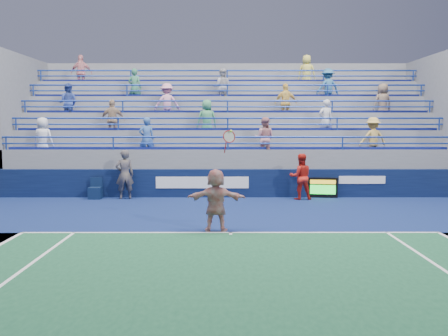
{
  "coord_description": "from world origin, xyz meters",
  "views": [
    {
      "loc": [
        -0.2,
        -12.85,
        2.84
      ],
      "look_at": [
        -0.17,
        2.5,
        1.5
      ],
      "focal_mm": 40.0,
      "sensor_mm": 36.0,
      "label": 1
    }
  ],
  "objects_px": {
    "serve_speed_board": "(323,188)",
    "judge_chair": "(95,192)",
    "tennis_player": "(216,200)",
    "line_judge": "(125,175)",
    "ball_girl": "(301,177)"
  },
  "relations": [
    {
      "from": "serve_speed_board",
      "to": "judge_chair",
      "type": "bearing_deg",
      "value": -178.02
    },
    {
      "from": "serve_speed_board",
      "to": "tennis_player",
      "type": "xyz_separation_m",
      "value": [
        -4.05,
        -6.08,
        0.45
      ]
    },
    {
      "from": "serve_speed_board",
      "to": "tennis_player",
      "type": "distance_m",
      "value": 7.32
    },
    {
      "from": "ball_girl",
      "to": "tennis_player",
      "type": "bearing_deg",
      "value": 58.02
    },
    {
      "from": "judge_chair",
      "to": "ball_girl",
      "type": "xyz_separation_m",
      "value": [
        7.8,
        -0.14,
        0.61
      ]
    },
    {
      "from": "judge_chair",
      "to": "line_judge",
      "type": "xyz_separation_m",
      "value": [
        1.13,
        -0.01,
        0.68
      ]
    },
    {
      "from": "judge_chair",
      "to": "line_judge",
      "type": "height_order",
      "value": "line_judge"
    },
    {
      "from": "serve_speed_board",
      "to": "judge_chair",
      "type": "distance_m",
      "value": 8.74
    },
    {
      "from": "judge_chair",
      "to": "tennis_player",
      "type": "bearing_deg",
      "value": -50.97
    },
    {
      "from": "line_judge",
      "to": "ball_girl",
      "type": "height_order",
      "value": "line_judge"
    },
    {
      "from": "serve_speed_board",
      "to": "ball_girl",
      "type": "xyz_separation_m",
      "value": [
        -0.93,
        -0.44,
        0.48
      ]
    },
    {
      "from": "judge_chair",
      "to": "line_judge",
      "type": "bearing_deg",
      "value": -0.51
    },
    {
      "from": "tennis_player",
      "to": "line_judge",
      "type": "xyz_separation_m",
      "value": [
        -3.55,
        5.77,
        0.1
      ]
    },
    {
      "from": "serve_speed_board",
      "to": "line_judge",
      "type": "distance_m",
      "value": 7.63
    },
    {
      "from": "serve_speed_board",
      "to": "judge_chair",
      "type": "relative_size",
      "value": 1.41
    }
  ]
}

